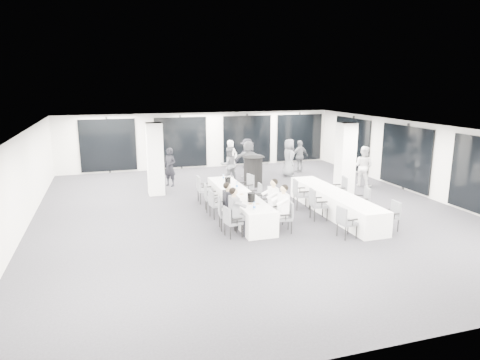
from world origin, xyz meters
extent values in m
cube|color=#232328|center=(0.00, 0.00, -0.01)|extent=(14.00, 16.00, 0.02)
cube|color=silver|center=(0.00, 0.00, 2.81)|extent=(14.00, 16.00, 0.02)
cube|color=silver|center=(-7.01, 0.00, 1.40)|extent=(0.02, 16.00, 2.80)
cube|color=silver|center=(7.01, 0.00, 1.40)|extent=(0.02, 16.00, 2.80)
cube|color=silver|center=(0.00, 8.01, 1.40)|extent=(14.00, 0.02, 2.80)
cube|color=silver|center=(0.00, -8.01, 1.40)|extent=(14.00, 0.02, 2.80)
cube|color=black|center=(0.00, 7.94, 1.35)|extent=(13.60, 0.06, 2.50)
cube|color=black|center=(6.94, 1.00, 1.35)|extent=(0.06, 14.00, 2.50)
cube|color=white|center=(-2.80, 3.20, 1.40)|extent=(0.60, 0.60, 2.80)
cube|color=white|center=(4.20, 1.00, 1.40)|extent=(0.60, 0.60, 2.80)
cube|color=white|center=(-0.49, -0.21, 0.38)|extent=(0.90, 5.00, 0.75)
cube|color=white|center=(2.55, -1.17, 0.38)|extent=(0.90, 5.00, 0.75)
cylinder|color=black|center=(1.28, 3.42, 0.61)|extent=(0.78, 0.78, 1.23)
cylinder|color=black|center=(1.28, 3.42, 1.23)|extent=(0.89, 0.89, 0.02)
cube|color=#4B4E52|center=(-1.24, -2.21, 0.42)|extent=(0.50, 0.52, 0.07)
cube|color=#4B4E52|center=(-1.44, -2.25, 0.67)|extent=(0.13, 0.43, 0.43)
cylinder|color=black|center=(-1.46, -2.06, 0.19)|extent=(0.03, 0.03, 0.38)
cylinder|color=black|center=(-1.39, -2.43, 0.19)|extent=(0.03, 0.03, 0.38)
cylinder|color=black|center=(-1.09, -2.00, 0.19)|extent=(0.03, 0.03, 0.38)
cylinder|color=black|center=(-1.03, -2.36, 0.19)|extent=(0.03, 0.03, 0.38)
cube|color=black|center=(-1.28, -1.98, 0.58)|extent=(0.32, 0.09, 0.04)
cube|color=black|center=(-1.20, -2.44, 0.58)|extent=(0.32, 0.09, 0.04)
cube|color=#4B4E52|center=(-1.24, -1.55, 0.45)|extent=(0.52, 0.54, 0.08)
cube|color=#4B4E52|center=(-1.46, -1.53, 0.73)|extent=(0.12, 0.47, 0.46)
cylinder|color=black|center=(-1.42, -1.33, 0.21)|extent=(0.04, 0.04, 0.41)
cylinder|color=black|center=(-1.47, -1.73, 0.21)|extent=(0.04, 0.04, 0.41)
cylinder|color=black|center=(-1.02, -1.38, 0.21)|extent=(0.04, 0.04, 0.41)
cylinder|color=black|center=(-1.07, -1.78, 0.21)|extent=(0.04, 0.04, 0.41)
cube|color=black|center=(-1.21, -1.30, 0.62)|extent=(0.35, 0.08, 0.04)
cube|color=black|center=(-1.27, -1.80, 0.62)|extent=(0.35, 0.08, 0.04)
cube|color=#4B4E52|center=(-1.24, -0.38, 0.43)|extent=(0.49, 0.51, 0.08)
cube|color=#4B4E52|center=(-1.45, -0.40, 0.69)|extent=(0.11, 0.44, 0.44)
cylinder|color=black|center=(-1.46, -0.21, 0.20)|extent=(0.03, 0.03, 0.39)
cylinder|color=black|center=(-1.41, -0.59, 0.20)|extent=(0.03, 0.03, 0.39)
cylinder|color=black|center=(-1.08, -0.17, 0.20)|extent=(0.03, 0.03, 0.39)
cylinder|color=black|center=(-1.03, -0.54, 0.20)|extent=(0.03, 0.03, 0.39)
cube|color=black|center=(-1.27, -0.14, 0.59)|extent=(0.33, 0.08, 0.04)
cube|color=black|center=(-1.21, -0.61, 0.59)|extent=(0.33, 0.08, 0.04)
cube|color=#4B4E52|center=(-1.24, 0.38, 0.45)|extent=(0.51, 0.53, 0.08)
cube|color=#4B4E52|center=(-1.46, 0.41, 0.72)|extent=(0.12, 0.46, 0.46)
cylinder|color=black|center=(-1.41, 0.60, 0.20)|extent=(0.04, 0.04, 0.41)
cylinder|color=black|center=(-1.47, 0.21, 0.20)|extent=(0.04, 0.04, 0.41)
cylinder|color=black|center=(-1.02, 0.55, 0.20)|extent=(0.04, 0.04, 0.41)
cylinder|color=black|center=(-1.07, 0.16, 0.20)|extent=(0.04, 0.04, 0.41)
cube|color=black|center=(-1.21, 0.62, 0.62)|extent=(0.34, 0.08, 0.04)
cube|color=black|center=(-1.27, 0.13, 0.62)|extent=(0.34, 0.08, 0.04)
cube|color=#4B4E52|center=(-1.24, 1.48, 0.47)|extent=(0.48, 0.50, 0.08)
cube|color=#4B4E52|center=(-1.47, 1.48, 0.75)|extent=(0.06, 0.48, 0.48)
cylinder|color=black|center=(-1.45, 1.68, 0.21)|extent=(0.04, 0.04, 0.43)
cylinder|color=black|center=(-1.45, 1.27, 0.21)|extent=(0.04, 0.04, 0.43)
cylinder|color=black|center=(-1.03, 1.68, 0.21)|extent=(0.04, 0.04, 0.43)
cylinder|color=black|center=(-1.03, 1.27, 0.21)|extent=(0.04, 0.04, 0.43)
cube|color=black|center=(-1.24, 1.74, 0.65)|extent=(0.36, 0.04, 0.04)
cube|color=black|center=(-1.24, 1.21, 0.65)|extent=(0.36, 0.04, 0.04)
cube|color=#4B4E52|center=(0.26, -2.31, 0.43)|extent=(0.51, 0.53, 0.08)
cube|color=#4B4E52|center=(0.47, -2.34, 0.69)|extent=(0.13, 0.45, 0.44)
cylinder|color=black|center=(0.42, -2.53, 0.20)|extent=(0.03, 0.03, 0.39)
cylinder|color=black|center=(0.48, -2.15, 0.20)|extent=(0.03, 0.03, 0.39)
cylinder|color=black|center=(0.04, -2.47, 0.20)|extent=(0.03, 0.03, 0.39)
cylinder|color=black|center=(0.10, -2.09, 0.20)|extent=(0.03, 0.03, 0.39)
cube|color=black|center=(0.22, -2.55, 0.60)|extent=(0.33, 0.09, 0.04)
cube|color=black|center=(0.29, -2.07, 0.60)|extent=(0.33, 0.09, 0.04)
cube|color=#4B4E52|center=(0.26, -1.53, 0.46)|extent=(0.54, 0.56, 0.08)
cube|color=#4B4E52|center=(0.48, -1.49, 0.74)|extent=(0.13, 0.48, 0.48)
cylinder|color=black|center=(0.49, -1.70, 0.21)|extent=(0.04, 0.04, 0.42)
cylinder|color=black|center=(0.43, -1.29, 0.21)|extent=(0.04, 0.04, 0.42)
cylinder|color=black|center=(0.08, -1.76, 0.21)|extent=(0.04, 0.04, 0.42)
cylinder|color=black|center=(0.02, -1.35, 0.21)|extent=(0.04, 0.04, 0.42)
cube|color=black|center=(0.29, -1.78, 0.64)|extent=(0.35, 0.09, 0.04)
cube|color=black|center=(0.22, -1.27, 0.64)|extent=(0.35, 0.09, 0.04)
cube|color=#4B4E52|center=(0.26, -0.53, 0.44)|extent=(0.52, 0.54, 0.08)
cube|color=#4B4E52|center=(0.47, -0.56, 0.70)|extent=(0.13, 0.45, 0.45)
cylinder|color=black|center=(0.42, -0.75, 0.20)|extent=(0.04, 0.04, 0.40)
cylinder|color=black|center=(0.48, -0.37, 0.20)|extent=(0.04, 0.04, 0.40)
cylinder|color=black|center=(0.03, -0.69, 0.20)|extent=(0.04, 0.04, 0.40)
cylinder|color=black|center=(0.10, -0.30, 0.20)|extent=(0.04, 0.04, 0.40)
cube|color=black|center=(0.22, -0.77, 0.60)|extent=(0.33, 0.09, 0.04)
cube|color=black|center=(0.30, -0.29, 0.60)|extent=(0.33, 0.09, 0.04)
cube|color=#4B4E52|center=(0.26, 0.28, 0.41)|extent=(0.45, 0.46, 0.07)
cube|color=#4B4E52|center=(0.46, 0.27, 0.65)|extent=(0.08, 0.42, 0.42)
cylinder|color=black|center=(0.43, 0.09, 0.19)|extent=(0.03, 0.03, 0.37)
cylinder|color=black|center=(0.45, 0.45, 0.19)|extent=(0.03, 0.03, 0.37)
cylinder|color=black|center=(0.06, 0.11, 0.19)|extent=(0.03, 0.03, 0.37)
cylinder|color=black|center=(0.09, 0.48, 0.19)|extent=(0.03, 0.03, 0.37)
cube|color=black|center=(0.24, 0.06, 0.56)|extent=(0.31, 0.06, 0.04)
cube|color=black|center=(0.27, 0.51, 0.56)|extent=(0.31, 0.06, 0.04)
cube|color=#4B4E52|center=(0.26, 1.33, 0.46)|extent=(0.55, 0.57, 0.08)
cube|color=#4B4E52|center=(0.48, 1.37, 0.73)|extent=(0.15, 0.47, 0.47)
cylinder|color=black|center=(0.50, 1.17, 0.21)|extent=(0.04, 0.04, 0.42)
cylinder|color=black|center=(0.41, 1.57, 0.21)|extent=(0.04, 0.04, 0.42)
cylinder|color=black|center=(0.10, 1.09, 0.21)|extent=(0.04, 0.04, 0.42)
cylinder|color=black|center=(0.02, 1.48, 0.21)|extent=(0.04, 0.04, 0.42)
cube|color=black|center=(0.31, 1.08, 0.63)|extent=(0.35, 0.11, 0.04)
cube|color=black|center=(0.21, 1.58, 0.63)|extent=(0.35, 0.11, 0.04)
cube|color=#4B4E52|center=(1.80, -3.24, 0.43)|extent=(0.49, 0.50, 0.08)
cube|color=#4B4E52|center=(1.59, -3.27, 0.69)|extent=(0.11, 0.44, 0.44)
cylinder|color=black|center=(1.59, -3.07, 0.20)|extent=(0.03, 0.03, 0.39)
cylinder|color=black|center=(1.63, -3.45, 0.20)|extent=(0.03, 0.03, 0.39)
cylinder|color=black|center=(1.97, -3.03, 0.20)|extent=(0.03, 0.03, 0.39)
cylinder|color=black|center=(2.01, -3.41, 0.20)|extent=(0.03, 0.03, 0.39)
cube|color=black|center=(1.77, -3.00, 0.59)|extent=(0.33, 0.07, 0.04)
cube|color=black|center=(1.83, -3.48, 0.59)|extent=(0.33, 0.07, 0.04)
cube|color=#4B4E52|center=(1.80, -1.54, 0.47)|extent=(0.55, 0.57, 0.08)
cube|color=#4B4E52|center=(1.57, -1.51, 0.76)|extent=(0.13, 0.49, 0.48)
cylinder|color=black|center=(1.62, -1.30, 0.22)|extent=(0.04, 0.04, 0.43)
cylinder|color=black|center=(1.56, -1.72, 0.22)|extent=(0.04, 0.04, 0.43)
cylinder|color=black|center=(2.04, -1.36, 0.22)|extent=(0.04, 0.04, 0.43)
cylinder|color=black|center=(1.98, -1.78, 0.22)|extent=(0.04, 0.04, 0.43)
cube|color=black|center=(1.84, -1.28, 0.65)|extent=(0.36, 0.09, 0.04)
cube|color=black|center=(1.76, -1.80, 0.65)|extent=(0.36, 0.09, 0.04)
cube|color=#4B4E52|center=(1.80, -0.27, 0.49)|extent=(0.58, 0.60, 0.09)
cube|color=#4B4E52|center=(1.56, -0.23, 0.78)|extent=(0.15, 0.50, 0.50)
cylinder|color=black|center=(1.62, -0.02, 0.22)|extent=(0.04, 0.04, 0.44)
cylinder|color=black|center=(1.55, -0.45, 0.22)|extent=(0.04, 0.04, 0.44)
cylinder|color=black|center=(2.05, -0.09, 0.22)|extent=(0.04, 0.04, 0.44)
cylinder|color=black|center=(1.98, -0.52, 0.22)|extent=(0.04, 0.04, 0.44)
cube|color=black|center=(1.84, 0.00, 0.67)|extent=(0.37, 0.10, 0.04)
cube|color=black|center=(1.75, -0.54, 0.67)|extent=(0.37, 0.10, 0.04)
cube|color=#4B4E52|center=(3.30, -3.10, 0.42)|extent=(0.44, 0.46, 0.07)
cube|color=#4B4E52|center=(3.50, -3.10, 0.67)|extent=(0.07, 0.43, 0.43)
cylinder|color=black|center=(3.48, -3.29, 0.19)|extent=(0.03, 0.03, 0.38)
cylinder|color=black|center=(3.49, -2.91, 0.19)|extent=(0.03, 0.03, 0.38)
cylinder|color=black|center=(3.11, -3.28, 0.19)|extent=(0.03, 0.03, 0.38)
cylinder|color=black|center=(3.12, -2.91, 0.19)|extent=(0.03, 0.03, 0.38)
cube|color=black|center=(3.29, -3.33, 0.58)|extent=(0.32, 0.05, 0.04)
cube|color=black|center=(3.31, -2.86, 0.58)|extent=(0.32, 0.05, 0.04)
cube|color=#4B4E52|center=(3.30, -1.55, 0.45)|extent=(0.56, 0.58, 0.08)
cube|color=#4B4E52|center=(3.51, -1.60, 0.72)|extent=(0.17, 0.46, 0.46)
cylinder|color=black|center=(3.44, -1.79, 0.20)|extent=(0.04, 0.04, 0.41)
cylinder|color=black|center=(3.54, -1.40, 0.20)|extent=(0.04, 0.04, 0.41)
cylinder|color=black|center=(3.06, -1.69, 0.20)|extent=(0.04, 0.04, 0.41)
cylinder|color=black|center=(3.15, -1.31, 0.20)|extent=(0.04, 0.04, 0.41)
cube|color=black|center=(3.24, -1.79, 0.62)|extent=(0.34, 0.12, 0.04)
cube|color=black|center=(3.36, -1.31, 0.62)|extent=(0.34, 0.12, 0.04)
cube|color=#4B4E52|center=(3.30, -0.11, 0.47)|extent=(0.58, 0.59, 0.08)
cube|color=#4B4E52|center=(3.52, -0.15, 0.75)|extent=(0.16, 0.48, 0.48)
cylinder|color=black|center=(3.46, -0.35, 0.21)|extent=(0.04, 0.04, 0.43)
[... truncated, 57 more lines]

